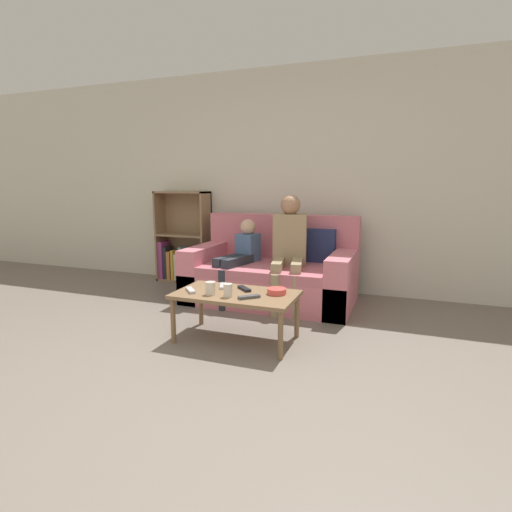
{
  "coord_description": "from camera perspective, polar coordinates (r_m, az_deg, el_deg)",
  "views": [
    {
      "loc": [
        1.31,
        -1.8,
        1.26
      ],
      "look_at": [
        0.03,
        1.63,
        0.6
      ],
      "focal_mm": 28.0,
      "sensor_mm": 36.0,
      "label": 1
    }
  ],
  "objects": [
    {
      "name": "ground_plane",
      "position": [
        2.55,
        -14.37,
        -19.65
      ],
      "size": [
        22.0,
        22.0,
        0.0
      ],
      "primitive_type": "plane",
      "color": "#70665B"
    },
    {
      "name": "wall_back",
      "position": [
        4.86,
        4.89,
        10.65
      ],
      "size": [
        12.0,
        0.06,
        2.6
      ],
      "color": "beige",
      "rests_on": "ground_plane"
    },
    {
      "name": "couch",
      "position": [
        4.38,
        2.44,
        -2.6
      ],
      "size": [
        1.76,
        1.0,
        0.92
      ],
      "color": "#D1707F",
      "rests_on": "ground_plane"
    },
    {
      "name": "bookshelf",
      "position": [
        5.34,
        -10.5,
        1.23
      ],
      "size": [
        0.7,
        0.28,
        1.17
      ],
      "color": "#8E7051",
      "rests_on": "ground_plane"
    },
    {
      "name": "coffee_table",
      "position": [
        3.24,
        -2.88,
        -5.97
      ],
      "size": [
        0.98,
        0.55,
        0.4
      ],
      "color": "brown",
      "rests_on": "ground_plane"
    },
    {
      "name": "person_adult",
      "position": [
        4.15,
        4.77,
        1.86
      ],
      "size": [
        0.44,
        0.72,
        1.15
      ],
      "rotation": [
        0.0,
        0.0,
        0.2
      ],
      "color": "#9E8966",
      "rests_on": "ground_plane"
    },
    {
      "name": "person_child",
      "position": [
        4.29,
        -2.5,
        0.06
      ],
      "size": [
        0.36,
        0.7,
        0.88
      ],
      "rotation": [
        0.0,
        0.0,
        -0.24
      ],
      "color": "#282D38",
      "rests_on": "ground_plane"
    },
    {
      "name": "cup_near",
      "position": [
        3.1,
        -4.03,
        -4.91
      ],
      "size": [
        0.07,
        0.07,
        0.1
      ],
      "color": "silver",
      "rests_on": "coffee_table"
    },
    {
      "name": "cup_far",
      "position": [
        3.18,
        -6.51,
        -4.59
      ],
      "size": [
        0.08,
        0.08,
        0.1
      ],
      "color": "silver",
      "rests_on": "coffee_table"
    },
    {
      "name": "tv_remote_0",
      "position": [
        3.4,
        -4.74,
        -4.29
      ],
      "size": [
        0.11,
        0.18,
        0.02
      ],
      "rotation": [
        0.0,
        0.0,
        0.4
      ],
      "color": "#B7B7BC",
      "rests_on": "coffee_table"
    },
    {
      "name": "tv_remote_1",
      "position": [
        3.3,
        -1.69,
        -4.69
      ],
      "size": [
        0.16,
        0.15,
        0.02
      ],
      "rotation": [
        0.0,
        0.0,
        0.82
      ],
      "color": "black",
      "rests_on": "coffee_table"
    },
    {
      "name": "tv_remote_2",
      "position": [
        3.07,
        -0.99,
        -5.87
      ],
      "size": [
        0.16,
        0.15,
        0.02
      ],
      "rotation": [
        0.0,
        0.0,
        -0.83
      ],
      "color": "#47474C",
      "rests_on": "coffee_table"
    },
    {
      "name": "tv_remote_3",
      "position": [
        3.3,
        -9.33,
        -4.85
      ],
      "size": [
        0.15,
        0.16,
        0.02
      ],
      "rotation": [
        0.0,
        0.0,
        0.72
      ],
      "color": "#B7B7BC",
      "rests_on": "coffee_table"
    },
    {
      "name": "snack_bowl",
      "position": [
        3.19,
        2.98,
        -5.04
      ],
      "size": [
        0.15,
        0.15,
        0.05
      ],
      "color": "#DB4C47",
      "rests_on": "coffee_table"
    }
  ]
}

